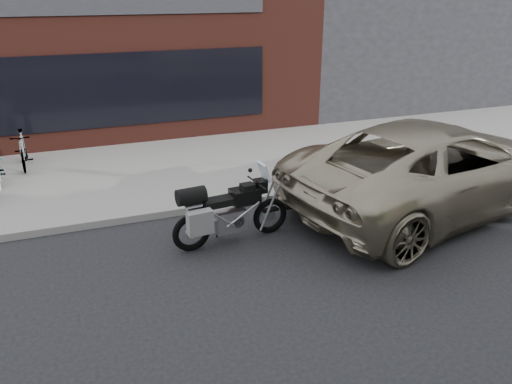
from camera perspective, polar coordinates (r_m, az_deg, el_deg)
ground at (r=7.20m, az=3.78°, el=-14.79°), size 120.00×120.00×0.00m
near_sidewalk at (r=13.16m, az=-8.57°, el=3.28°), size 44.00×6.00×0.15m
storefront at (r=19.31m, az=-19.58°, el=15.05°), size 14.00×10.07×4.50m
neighbour_building at (r=22.90m, az=13.35°, el=18.60°), size 10.00×10.00×6.00m
motorcycle at (r=8.91m, az=-3.60°, el=-2.35°), size 2.26×0.88×1.43m
minivan at (r=10.91m, az=19.79°, el=2.78°), size 7.09×4.32×1.84m
bicycle_rear at (r=13.61m, az=-25.10°, el=4.39°), size 0.48×1.54×0.92m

